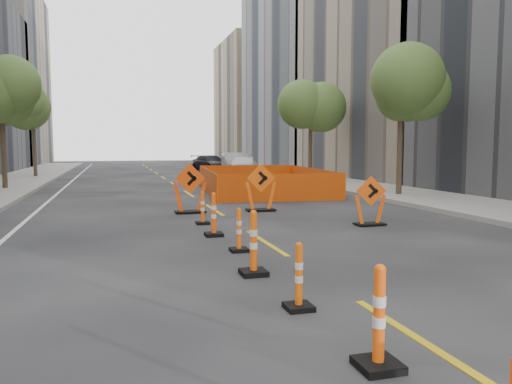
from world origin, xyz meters
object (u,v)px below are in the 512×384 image
object	(u,v)px
channelizer_2	(299,276)
chevron_sign_right	(370,201)
parked_car_far	(211,163)
channelizer_3	(254,243)
channelizer_4	(239,230)
parked_car_mid	(236,164)
channelizer_1	(379,317)
chevron_sign_left	(190,188)
parked_car_near	(244,167)
channelizer_6	(203,208)
channelizer_5	(214,214)
chevron_sign_center	(261,188)

from	to	relation	value
channelizer_2	chevron_sign_right	bearing A→B (deg)	54.13
channelizer_2	parked_car_far	bearing A→B (deg)	80.99
channelizer_3	channelizer_4	bearing A→B (deg)	83.38
channelizer_3	chevron_sign_right	size ratio (longest dim) A/B	0.81
channelizer_3	channelizer_4	world-z (taller)	channelizer_3
channelizer_3	parked_car_mid	size ratio (longest dim) A/B	0.22
parked_car_far	channelizer_1	bearing A→B (deg)	-114.95
channelizer_1	chevron_sign_left	size ratio (longest dim) A/B	0.65
parked_car_near	chevron_sign_right	bearing A→B (deg)	-75.80
channelizer_4	parked_car_far	world-z (taller)	parked_car_far
channelizer_1	channelizer_6	world-z (taller)	channelizer_1
channelizer_4	channelizer_5	world-z (taller)	channelizer_5
chevron_sign_center	parked_car_near	size ratio (longest dim) A/B	0.34
channelizer_5	parked_car_far	xyz separation A→B (m)	(5.83, 30.84, 0.16)
channelizer_4	channelizer_6	bearing A→B (deg)	91.53
channelizer_1	parked_car_mid	xyz separation A→B (m)	(6.55, 32.91, 0.31)
parked_car_mid	parked_car_far	world-z (taller)	parked_car_mid
channelizer_3	channelizer_2	bearing A→B (deg)	-87.07
channelizer_6	chevron_sign_right	xyz separation A→B (m)	(4.41, -1.47, 0.22)
channelizer_2	chevron_sign_center	bearing A→B (deg)	76.37
chevron_sign_right	parked_car_far	distance (m)	30.44
channelizer_2	channelizer_6	bearing A→B (deg)	89.84
channelizer_1	channelizer_6	xyz separation A→B (m)	(-0.09, 9.49, -0.06)
channelizer_3	parked_car_far	distance (m)	35.13
channelizer_2	chevron_sign_right	distance (m)	7.56
channelizer_4	channelizer_3	bearing A→B (deg)	-96.62
channelizer_1	chevron_sign_left	xyz separation A→B (m)	(-0.08, 11.92, 0.29)
chevron_sign_right	parked_car_far	world-z (taller)	parked_car_far
channelizer_2	channelizer_3	distance (m)	1.90
channelizer_3	channelizer_6	size ratio (longest dim) A/B	1.20
channelizer_4	parked_car_far	distance (m)	33.22
chevron_sign_left	parked_car_far	xyz separation A→B (m)	(5.76, 26.52, -0.12)
channelizer_6	chevron_sign_right	world-z (taller)	chevron_sign_right
channelizer_2	channelizer_4	distance (m)	3.80
channelizer_2	chevron_sign_center	distance (m)	10.16
channelizer_2	channelizer_3	xyz separation A→B (m)	(-0.10, 1.90, 0.10)
channelizer_1	chevron_sign_right	xyz separation A→B (m)	(4.32, 8.02, 0.16)
channelizer_5	chevron_sign_center	bearing A→B (deg)	59.81
chevron_sign_center	channelizer_5	bearing A→B (deg)	-118.92
chevron_sign_left	chevron_sign_center	distance (m)	2.36
channelizer_4	parked_car_far	xyz separation A→B (m)	(5.67, 32.74, 0.23)
channelizer_3	chevron_sign_left	world-z (taller)	chevron_sign_left
channelizer_3	parked_car_far	bearing A→B (deg)	80.35
channelizer_1	channelizer_5	size ratio (longest dim) A/B	0.99
channelizer_4	parked_car_near	xyz separation A→B (m)	(5.74, 21.71, 0.34)
channelizer_3	chevron_sign_center	size ratio (longest dim) A/B	0.70
channelizer_6	parked_car_near	distance (m)	18.85
channelizer_4	chevron_sign_right	distance (m)	4.90
chevron_sign_center	parked_car_far	world-z (taller)	chevron_sign_center
channelizer_2	channelizer_3	world-z (taller)	channelizer_3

